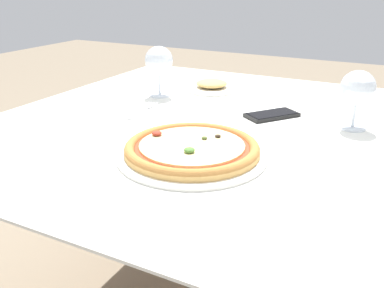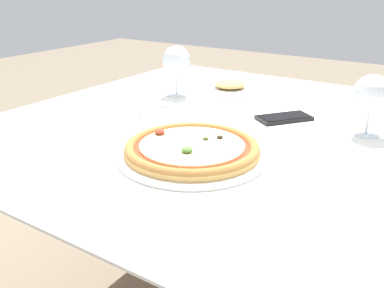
% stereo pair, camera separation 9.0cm
% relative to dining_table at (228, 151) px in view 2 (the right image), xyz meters
% --- Properties ---
extents(dining_table, '(1.18, 1.19, 0.71)m').
position_rel_dining_table_xyz_m(dining_table, '(0.00, 0.00, 0.00)').
color(dining_table, '#997047').
rests_on(dining_table, ground_plane).
extents(pizza_plate, '(0.32, 0.32, 0.04)m').
position_rel_dining_table_xyz_m(pizza_plate, '(0.04, -0.23, 0.09)').
color(pizza_plate, white).
rests_on(pizza_plate, dining_table).
extents(fork, '(0.04, 0.17, 0.00)m').
position_rel_dining_table_xyz_m(fork, '(-0.24, -0.00, 0.08)').
color(fork, silver).
rests_on(fork, dining_table).
extents(wine_glass_far_left, '(0.09, 0.09, 0.15)m').
position_rel_dining_table_xyz_m(wine_glass_far_left, '(0.32, 0.12, 0.18)').
color(wine_glass_far_left, silver).
rests_on(wine_glass_far_left, dining_table).
extents(wine_glass_far_right, '(0.09, 0.09, 0.16)m').
position_rel_dining_table_xyz_m(wine_glass_far_right, '(-0.28, 0.16, 0.19)').
color(wine_glass_far_right, silver).
rests_on(wine_glass_far_right, dining_table).
extents(cell_phone, '(0.14, 0.16, 0.01)m').
position_rel_dining_table_xyz_m(cell_phone, '(0.11, 0.11, 0.08)').
color(cell_phone, black).
rests_on(cell_phone, dining_table).
extents(side_plate, '(0.18, 0.18, 0.04)m').
position_rel_dining_table_xyz_m(side_plate, '(-0.17, 0.31, 0.09)').
color(side_plate, white).
rests_on(side_plate, dining_table).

